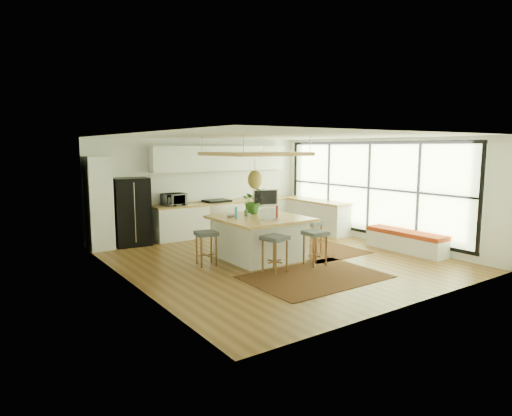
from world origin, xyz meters
TOP-DOWN VIEW (x-y plane):
  - floor at (0.00, 0.00)m, footprint 7.00×7.00m
  - ceiling at (0.00, 0.00)m, footprint 7.00×7.00m
  - wall_back at (0.00, 3.50)m, footprint 6.50×0.00m
  - wall_front at (0.00, -3.50)m, footprint 6.50×0.00m
  - wall_left at (-3.25, 0.00)m, footprint 0.00×7.00m
  - wall_right at (3.25, 0.00)m, footprint 0.00×7.00m
  - window_wall at (3.22, 0.00)m, footprint 0.10×6.20m
  - pantry at (-2.95, 3.18)m, footprint 0.55×0.60m
  - back_counter_base at (0.55, 3.18)m, footprint 4.20×0.60m
  - back_counter_top at (0.55, 3.18)m, footprint 4.24×0.64m
  - backsplash at (0.55, 3.48)m, footprint 4.20×0.02m
  - upper_cabinets at (0.55, 3.32)m, footprint 4.20×0.34m
  - range at (0.30, 3.18)m, footprint 0.76×0.62m
  - right_counter_base at (2.93, 2.00)m, footprint 0.60×2.50m
  - right_counter_top at (2.93, 2.00)m, footprint 0.64×2.54m
  - window_bench at (2.95, -1.20)m, footprint 0.52×2.00m
  - ceiling_panel at (-0.30, 0.40)m, footprint 1.86×1.86m
  - rug_near at (-0.23, -1.53)m, footprint 2.60×1.80m
  - rug_right at (1.33, 0.41)m, footprint 1.80×2.60m
  - fridge at (-2.17, 3.16)m, footprint 0.91×0.74m
  - island at (-0.26, 0.26)m, footprint 1.85×1.85m
  - stool_near_left at (-0.69, -0.86)m, footprint 0.52×0.52m
  - stool_near_right at (0.33, -0.90)m, footprint 0.45×0.45m
  - stool_right_front at (0.94, -0.08)m, footprint 0.55×0.55m
  - stool_right_back at (1.04, 0.83)m, footprint 0.60×0.60m
  - stool_left_side at (-1.53, 0.40)m, footprint 0.49×0.49m
  - laptop at (-0.30, -0.16)m, footprint 0.42×0.44m
  - monitor at (0.17, 0.65)m, footprint 0.65×0.39m
  - microwave at (-1.02, 3.16)m, footprint 0.62×0.38m
  - island_plant at (-0.10, 0.78)m, footprint 0.59×0.65m
  - island_bowl at (-0.79, 0.61)m, footprint 0.27×0.27m
  - island_bottle_0 at (-0.81, 0.36)m, footprint 0.07×0.07m
  - island_bottle_1 at (-0.66, 0.11)m, footprint 0.07×0.07m
  - island_bottle_2 at (-0.01, -0.04)m, footprint 0.07×0.07m
  - island_bottle_3 at (0.09, 0.31)m, footprint 0.07×0.07m
  - island_bottle_4 at (-0.46, 0.51)m, footprint 0.07×0.07m

SIDE VIEW (x-z plane):
  - floor at x=0.00m, z-range 0.00..0.00m
  - rug_near at x=-0.23m, z-range 0.00..0.01m
  - rug_right at x=1.33m, z-range 0.00..0.01m
  - window_bench at x=2.95m, z-range 0.00..0.50m
  - stool_near_left at x=-0.69m, z-range -0.02..0.73m
  - stool_near_right at x=0.33m, z-range -0.01..0.72m
  - stool_right_front at x=0.94m, z-range -0.03..0.74m
  - stool_right_back at x=1.04m, z-range -0.05..0.76m
  - stool_left_side at x=-1.53m, z-range -0.01..0.72m
  - back_counter_base at x=0.55m, z-range 0.00..0.88m
  - right_counter_base at x=2.93m, z-range 0.00..0.88m
  - island at x=-0.26m, z-range 0.00..0.93m
  - range at x=0.30m, z-range 0.00..1.00m
  - back_counter_top at x=0.55m, z-range 0.88..0.93m
  - right_counter_top at x=2.93m, z-range 0.88..0.93m
  - fridge at x=-2.17m, z-range 0.07..1.78m
  - island_bowl at x=-0.79m, z-range 0.93..0.99m
  - island_bottle_0 at x=-0.81m, z-range 0.93..1.12m
  - island_bottle_1 at x=-0.66m, z-range 0.93..1.12m
  - island_bottle_2 at x=-0.01m, z-range 0.93..1.12m
  - island_bottle_3 at x=0.09m, z-range 0.93..1.12m
  - island_bottle_4 at x=-0.46m, z-range 0.93..1.12m
  - laptop at x=-0.30m, z-range 0.92..1.18m
  - pantry at x=-2.95m, z-range 0.00..2.25m
  - microwave at x=-1.02m, z-range 0.93..1.33m
  - island_plant at x=-0.10m, z-range 0.93..1.40m
  - monitor at x=0.17m, z-range 0.91..1.47m
  - wall_back at x=0.00m, z-range -1.90..4.60m
  - wall_front at x=0.00m, z-range -1.90..4.60m
  - wall_left at x=-3.25m, z-range -2.15..4.85m
  - wall_right at x=3.25m, z-range -2.15..4.85m
  - backsplash at x=0.55m, z-range 0.95..1.75m
  - window_wall at x=3.22m, z-range 0.10..2.70m
  - ceiling_panel at x=-0.30m, z-range 1.65..2.45m
  - upper_cabinets at x=0.55m, z-range 1.80..2.50m
  - ceiling at x=0.00m, z-range 2.70..2.70m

